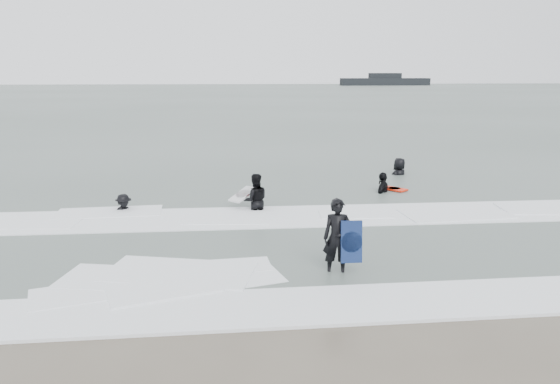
{
  "coord_description": "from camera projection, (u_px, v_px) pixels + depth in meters",
  "views": [
    {
      "loc": [
        -1.43,
        -10.58,
        4.64
      ],
      "look_at": [
        0.0,
        5.0,
        1.1
      ],
      "focal_mm": 35.0,
      "sensor_mm": 36.0,
      "label": 1
    }
  ],
  "objects": [
    {
      "name": "ground",
      "position": [
        302.0,
        296.0,
        11.42
      ],
      "size": [
        320.0,
        320.0,
        0.0
      ],
      "primitive_type": "plane",
      "color": "brown",
      "rests_on": "ground"
    },
    {
      "name": "vessel_horizon",
      "position": [
        385.0,
        81.0,
        155.4
      ],
      "size": [
        25.19,
        4.5,
        3.42
      ],
      "color": "black",
      "rests_on": "ground"
    },
    {
      "name": "surf_foam",
      "position": [
        284.0,
        240.0,
        15.01
      ],
      "size": [
        30.03,
        9.06,
        0.09
      ],
      "color": "white",
      "rests_on": "ground"
    },
    {
      "name": "sea",
      "position": [
        238.0,
        98.0,
        89.11
      ],
      "size": [
        320.0,
        320.0,
        0.0
      ],
      "primitive_type": "plane",
      "color": "#47544C",
      "rests_on": "ground"
    },
    {
      "name": "surfer_wading",
      "position": [
        255.0,
        211.0,
        18.2
      ],
      "size": [
        0.94,
        0.76,
        1.82
      ],
      "primitive_type": "imported",
      "rotation": [
        0.0,
        0.0,
        3.23
      ],
      "color": "black",
      "rests_on": "ground"
    },
    {
      "name": "surfer_centre",
      "position": [
        337.0,
        275.0,
        12.59
      ],
      "size": [
        0.72,
        0.53,
        1.82
      ],
      "primitive_type": "imported",
      "rotation": [
        0.0,
        0.0,
        -0.15
      ],
      "color": "black",
      "rests_on": "ground"
    },
    {
      "name": "bodyboards",
      "position": [
        330.0,
        203.0,
        17.22
      ],
      "size": [
        6.89,
        9.22,
        1.25
      ],
      "color": "#0F1E48",
      "rests_on": "ground"
    },
    {
      "name": "surfer_breaker",
      "position": [
        124.0,
        212.0,
        18.03
      ],
      "size": [
        1.09,
        1.0,
        1.47
      ],
      "primitive_type": "imported",
      "rotation": [
        0.0,
        0.0,
        0.62
      ],
      "color": "black",
      "rests_on": "ground"
    },
    {
      "name": "surfer_right_far",
      "position": [
        399.0,
        176.0,
        24.26
      ],
      "size": [
        1.1,
        1.11,
        1.94
      ],
      "primitive_type": "imported",
      "rotation": [
        0.0,
        0.0,
        -2.33
      ],
      "color": "black",
      "rests_on": "ground"
    },
    {
      "name": "surfer_right_near",
      "position": [
        383.0,
        193.0,
        20.87
      ],
      "size": [
        1.02,
        1.22,
        1.96
      ],
      "primitive_type": "imported",
      "rotation": [
        0.0,
        0.0,
        -2.14
      ],
      "color": "black",
      "rests_on": "ground"
    }
  ]
}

